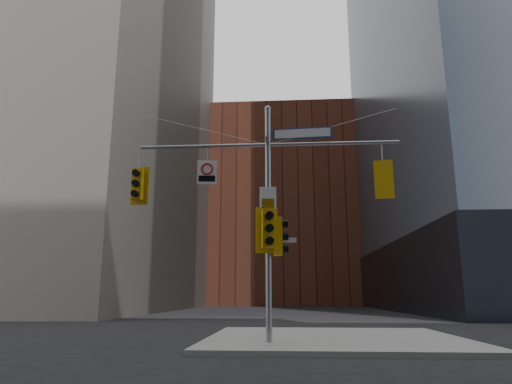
# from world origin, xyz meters

# --- Properties ---
(ground) EXTENTS (160.00, 160.00, 0.00)m
(ground) POSITION_xyz_m (0.00, 0.00, 0.00)
(ground) COLOR black
(ground) RESTS_ON ground
(sidewalk_corner) EXTENTS (8.00, 8.00, 0.15)m
(sidewalk_corner) POSITION_xyz_m (2.00, 4.00, 0.07)
(sidewalk_corner) COLOR gray
(sidewalk_corner) RESTS_ON ground
(brick_midrise) EXTENTS (26.00, 20.00, 28.00)m
(brick_midrise) POSITION_xyz_m (0.00, 58.00, 14.00)
(brick_midrise) COLOR brown
(brick_midrise) RESTS_ON ground
(signal_assembly) EXTENTS (8.00, 0.80, 7.30)m
(signal_assembly) POSITION_xyz_m (0.00, 1.99, 4.42)
(signal_assembly) COLOR gray
(signal_assembly) RESTS_ON ground
(traffic_light_west_arm) EXTENTS (0.58, 0.48, 1.21)m
(traffic_light_west_arm) POSITION_xyz_m (-4.05, 2.01, 4.80)
(traffic_light_west_arm) COLOR #D69F0B
(traffic_light_west_arm) RESTS_ON ground
(traffic_light_east_arm) EXTENTS (0.55, 0.49, 1.17)m
(traffic_light_east_arm) POSITION_xyz_m (3.47, 1.99, 4.80)
(traffic_light_east_arm) COLOR #D69F0B
(traffic_light_east_arm) RESTS_ON ground
(traffic_light_pole_side) EXTENTS (0.46, 0.39, 1.13)m
(traffic_light_pole_side) POSITION_xyz_m (0.33, 2.00, 3.15)
(traffic_light_pole_side) COLOR #D69F0B
(traffic_light_pole_side) RESTS_ON ground
(traffic_light_pole_front) EXTENTS (0.64, 0.60, 1.37)m
(traffic_light_pole_front) POSITION_xyz_m (-0.00, 1.73, 3.33)
(traffic_light_pole_front) COLOR #D69F0B
(traffic_light_pole_front) RESTS_ON ground
(street_sign_blade) EXTENTS (1.83, 0.18, 0.36)m
(street_sign_blade) POSITION_xyz_m (1.07, 2.00, 6.35)
(street_sign_blade) COLOR navy
(street_sign_blade) RESTS_ON ground
(regulatory_sign_arm) EXTENTS (0.61, 0.11, 0.76)m
(regulatory_sign_arm) POSITION_xyz_m (-1.88, 1.97, 5.17)
(regulatory_sign_arm) COLOR silver
(regulatory_sign_arm) RESTS_ON ground
(regulatory_sign_pole) EXTENTS (0.50, 0.07, 0.66)m
(regulatory_sign_pole) POSITION_xyz_m (0.00, 1.88, 4.28)
(regulatory_sign_pole) COLOR silver
(regulatory_sign_pole) RESTS_ON ground
(street_blade_ew) EXTENTS (0.76, 0.09, 0.15)m
(street_blade_ew) POSITION_xyz_m (0.45, 2.00, 3.03)
(street_blade_ew) COLOR silver
(street_blade_ew) RESTS_ON ground
(street_blade_ns) EXTENTS (0.07, 0.76, 0.15)m
(street_blade_ns) POSITION_xyz_m (0.00, 2.45, 2.69)
(street_blade_ns) COLOR #145926
(street_blade_ns) RESTS_ON ground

